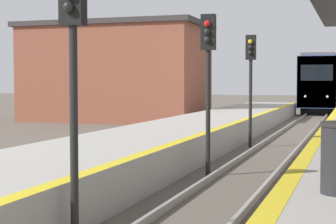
{
  "coord_description": "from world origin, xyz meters",
  "views": [
    {
      "loc": [
        2.59,
        -1.7,
        2.42
      ],
      "look_at": [
        -4.04,
        18.13,
        1.28
      ],
      "focal_mm": 60.0,
      "sensor_mm": 36.0,
      "label": 1
    }
  ],
  "objects_px": {
    "signal_near": "(73,48)",
    "signal_far": "(251,69)",
    "signal_mid": "(208,63)",
    "train": "(323,83)"
  },
  "relations": [
    {
      "from": "train",
      "to": "signal_far",
      "type": "distance_m",
      "value": 28.28
    },
    {
      "from": "signal_mid",
      "to": "signal_far",
      "type": "height_order",
      "value": "same"
    },
    {
      "from": "signal_mid",
      "to": "signal_far",
      "type": "relative_size",
      "value": 1.0
    },
    {
      "from": "train",
      "to": "signal_near",
      "type": "xyz_separation_m",
      "value": [
        -1.27,
        -41.47,
        0.61
      ]
    },
    {
      "from": "signal_mid",
      "to": "signal_far",
      "type": "distance_m",
      "value": 6.61
    },
    {
      "from": "signal_near",
      "to": "signal_mid",
      "type": "height_order",
      "value": "same"
    },
    {
      "from": "signal_near",
      "to": "signal_far",
      "type": "relative_size",
      "value": 1.0
    },
    {
      "from": "signal_near",
      "to": "signal_far",
      "type": "bearing_deg",
      "value": 89.09
    },
    {
      "from": "signal_far",
      "to": "signal_mid",
      "type": "bearing_deg",
      "value": -89.17
    },
    {
      "from": "train",
      "to": "signal_far",
      "type": "xyz_separation_m",
      "value": [
        -1.06,
        -28.25,
        0.61
      ]
    }
  ]
}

